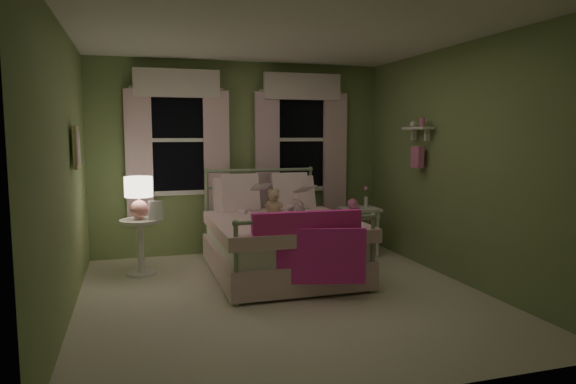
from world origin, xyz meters
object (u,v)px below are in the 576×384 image
object	(u,v)px
bed	(279,241)
teddy_bear	(273,204)
child_left	(248,193)
table_lamp	(139,193)
child_right	(292,188)
nightstand_left	(140,239)
nightstand_right	(359,215)

from	to	relation	value
bed	teddy_bear	bearing A→B (deg)	90.00
child_left	table_lamp	bearing A→B (deg)	-12.15
child_left	child_right	distance (m)	0.56
child_left	nightstand_left	bearing A→B (deg)	-12.15
nightstand_left	nightstand_right	distance (m)	2.82
bed	nightstand_left	distance (m)	1.61
nightstand_left	nightstand_right	bearing A→B (deg)	2.34
child_left	table_lamp	distance (m)	1.28
child_left	child_right	xyz separation A→B (m)	(0.56, 0.00, 0.05)
child_left	nightstand_left	size ratio (longest dim) A/B	1.04
teddy_bear	child_left	bearing A→B (deg)	150.50
teddy_bear	nightstand_right	xyz separation A→B (m)	(1.25, 0.25, -0.24)
bed	nightstand_left	size ratio (longest dim) A/B	3.13
child_right	nightstand_right	bearing A→B (deg)	-169.40
teddy_bear	nightstand_left	bearing A→B (deg)	174.98
child_right	teddy_bear	world-z (taller)	child_right
bed	child_left	size ratio (longest dim) A/B	3.01
child_right	table_lamp	bearing A→B (deg)	5.75
teddy_bear	nightstand_right	bearing A→B (deg)	11.38
table_lamp	bed	bearing A→B (deg)	-14.37
bed	nightstand_right	size ratio (longest dim) A/B	3.18
teddy_bear	nightstand_right	distance (m)	1.30
bed	child_left	xyz separation A→B (m)	(-0.28, 0.42, 0.52)
teddy_bear	child_right	bearing A→B (deg)	29.50
bed	child_right	bearing A→B (deg)	56.40
teddy_bear	nightstand_left	distance (m)	1.61
teddy_bear	table_lamp	distance (m)	1.58
nightstand_left	bed	bearing A→B (deg)	-14.37
child_left	bed	bearing A→B (deg)	110.50
child_left	nightstand_right	bearing A→B (deg)	170.41
nightstand_left	teddy_bear	bearing A→B (deg)	-5.02
child_left	nightstand_left	xyz separation A→B (m)	(-1.28, -0.02, -0.49)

